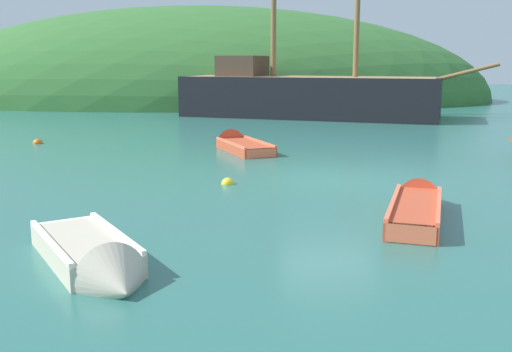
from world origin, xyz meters
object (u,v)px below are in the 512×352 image
at_px(sailing_ship, 307,101).
at_px(rowboat_portside, 416,209).
at_px(rowboat_outer_right, 239,147).
at_px(buoy_orange, 38,144).
at_px(buoy_yellow, 228,184).
at_px(rowboat_center, 94,262).

height_order(sailing_ship, rowboat_portside, sailing_ship).
bearing_deg(sailing_ship, rowboat_outer_right, -87.35).
xyz_separation_m(sailing_ship, buoy_orange, (-11.10, -10.19, -0.87)).
bearing_deg(buoy_orange, sailing_ship, 42.55).
relative_size(sailing_ship, buoy_yellow, 48.89).
xyz_separation_m(rowboat_center, buoy_orange, (-5.45, 13.58, -0.12)).
bearing_deg(rowboat_outer_right, rowboat_portside, -178.35).
relative_size(rowboat_portside, buoy_yellow, 11.99).
xyz_separation_m(rowboat_portside, buoy_orange, (-11.16, 10.47, -0.11)).
xyz_separation_m(sailing_ship, rowboat_outer_right, (-3.60, -11.75, -0.78)).
relative_size(rowboat_portside, rowboat_outer_right, 1.06).
xyz_separation_m(rowboat_center, buoy_yellow, (1.82, 6.13, -0.12)).
relative_size(sailing_ship, buoy_orange, 44.60).
height_order(rowboat_portside, rowboat_outer_right, rowboat_outer_right).
bearing_deg(rowboat_center, sailing_ship, 136.49).
bearing_deg(rowboat_portside, rowboat_outer_right, 41.13).
relative_size(rowboat_center, buoy_yellow, 10.12).
height_order(sailing_ship, buoy_orange, sailing_ship).
height_order(rowboat_portside, rowboat_center, rowboat_center).
height_order(rowboat_outer_right, buoy_yellow, rowboat_outer_right).
height_order(rowboat_portside, buoy_orange, rowboat_portside).
bearing_deg(sailing_ship, rowboat_portside, -70.16).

